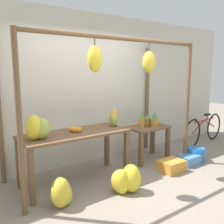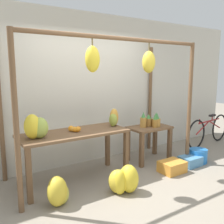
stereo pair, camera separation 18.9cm
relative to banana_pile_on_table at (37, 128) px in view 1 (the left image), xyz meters
name	(u,v)px [view 1 (the left image)]	position (x,y,z in m)	size (l,w,h in m)	color
ground_plane	(135,189)	(1.20, -0.68, -0.97)	(20.00, 20.00, 0.00)	gray
shop_wall_back	(84,89)	(1.20, 0.78, 0.43)	(8.00, 0.08, 2.80)	beige
stall_awning	(112,85)	(1.20, -0.10, 0.55)	(3.13, 1.21, 2.24)	brown
display_table_main	(75,140)	(0.61, 0.05, -0.28)	(1.68, 0.68, 0.81)	brown
display_table_side	(147,134)	(2.22, 0.13, -0.46)	(0.81, 0.52, 0.68)	brown
banana_pile_on_table	(37,128)	(0.00, 0.00, 0.00)	(0.38, 0.31, 0.35)	#9EB247
orange_pile	(76,130)	(0.62, 0.06, -0.12)	(0.18, 0.18, 0.09)	orange
pineapple_cluster	(150,121)	(2.24, 0.10, -0.18)	(0.38, 0.26, 0.30)	#B27F38
banana_pile_ground_left	(61,193)	(0.11, -0.49, -0.78)	(0.38, 0.39, 0.40)	gold
banana_pile_ground_right	(126,180)	(1.03, -0.69, -0.78)	(0.48, 0.43, 0.41)	yellow
fruit_crate_white	(171,166)	(2.17, -0.54, -0.88)	(0.42, 0.33, 0.20)	orange
blue_bucket	(196,154)	(2.95, -0.48, -0.85)	(0.34, 0.34, 0.26)	blue
parked_bicycle	(204,129)	(4.10, 0.14, -0.62)	(1.71, 0.24, 0.71)	black
papaya_pile	(114,118)	(1.35, 0.06, -0.03)	(0.22, 0.20, 0.30)	#93A33D
fruit_crate_purple	(188,160)	(2.68, -0.52, -0.89)	(0.38, 0.30, 0.18)	#4C84B2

